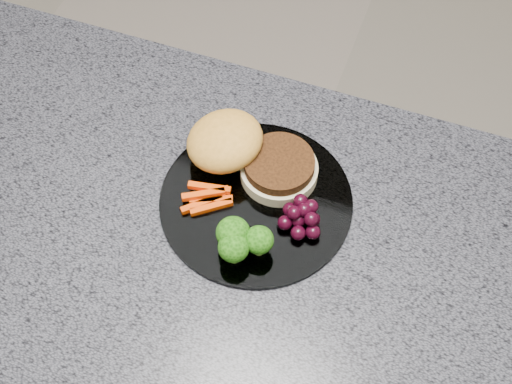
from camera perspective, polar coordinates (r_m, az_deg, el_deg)
island_cabinet at (r=1.37m, az=-4.90°, el=-12.59°), size 1.20×0.60×0.86m
countertop at (r=0.96m, az=-6.82°, el=-3.41°), size 1.20×0.60×0.04m
plate at (r=0.96m, az=-0.00°, el=-0.74°), size 0.26×0.26×0.01m
burger at (r=0.97m, az=-0.97°, el=3.18°), size 0.19×0.11×0.06m
carrot_sticks at (r=0.95m, az=-3.91°, el=-0.45°), size 0.07×0.06×0.02m
broccoli at (r=0.89m, az=-1.27°, el=-3.84°), size 0.07×0.06×0.05m
grape_bunch at (r=0.92m, az=3.71°, el=-1.95°), size 0.06×0.06×0.03m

